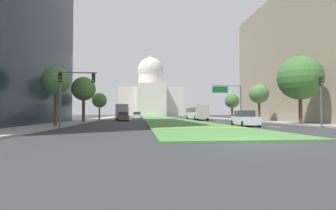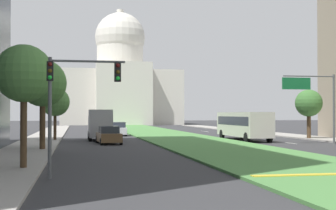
# 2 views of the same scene
# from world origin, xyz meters

# --- Properties ---
(ground_plane) EXTENTS (267.42, 267.42, 0.00)m
(ground_plane) POSITION_xyz_m (0.00, 60.78, 0.00)
(ground_plane) COLOR #333335
(grass_median) EXTENTS (8.88, 109.40, 0.14)m
(grass_median) POSITION_xyz_m (0.00, 54.70, 0.07)
(grass_median) COLOR #4C8442
(grass_median) RESTS_ON ground_plane
(lane_dashes_right) EXTENTS (0.16, 55.06, 0.01)m
(lane_dashes_right) POSITION_xyz_m (8.67, 43.13, 0.00)
(lane_dashes_right) COLOR silver
(lane_dashes_right) RESTS_ON ground_plane
(sidewalk_left) EXTENTS (4.00, 109.40, 0.15)m
(sidewalk_left) POSITION_xyz_m (-14.89, 48.62, 0.07)
(sidewalk_left) COLOR #9E9991
(sidewalk_left) RESTS_ON ground_plane
(sidewalk_right) EXTENTS (4.00, 109.40, 0.15)m
(sidewalk_right) POSITION_xyz_m (14.89, 48.62, 0.07)
(sidewalk_right) COLOR #9E9991
(sidewalk_right) RESTS_ON ground_plane
(capitol_building) EXTENTS (30.83, 23.43, 30.65)m
(capitol_building) POSITION_xyz_m (0.00, 120.78, 10.93)
(capitol_building) COLOR silver
(capitol_building) RESTS_ON ground_plane
(traffic_light_near_left) EXTENTS (3.34, 0.35, 5.20)m
(traffic_light_near_left) POSITION_xyz_m (-11.54, 12.05, 3.80)
(traffic_light_near_left) COLOR #515456
(traffic_light_near_left) RESTS_ON ground_plane
(overhead_guide_sign) EXTENTS (5.30, 0.20, 6.50)m
(overhead_guide_sign) POSITION_xyz_m (10.65, 33.25, 4.63)
(overhead_guide_sign) COLOR #515456
(overhead_guide_sign) RESTS_ON ground_plane
(street_tree_left_near) EXTENTS (2.86, 2.86, 6.19)m
(street_tree_left_near) POSITION_xyz_m (-13.82, 15.52, 4.71)
(street_tree_left_near) COLOR #4C3823
(street_tree_left_near) RESTS_ON ground_plane
(street_tree_left_mid) EXTENTS (3.57, 3.57, 6.88)m
(street_tree_left_mid) POSITION_xyz_m (-13.80, 28.55, 5.04)
(street_tree_left_mid) COLOR #4C3823
(street_tree_left_mid) RESTS_ON ground_plane
(street_tree_left_far) EXTENTS (2.95, 2.95, 5.48)m
(street_tree_left_far) POSITION_xyz_m (-13.45, 41.80, 3.97)
(street_tree_left_far) COLOR #4C3823
(street_tree_left_far) RESTS_ON ground_plane
(street_tree_right_far) EXTENTS (2.94, 2.94, 5.41)m
(street_tree_right_far) POSITION_xyz_m (13.43, 40.07, 3.89)
(street_tree_right_far) COLOR #4C3823
(street_tree_right_far) RESTS_ON ground_plane
(sedan_midblock) EXTENTS (2.22, 4.60, 1.65)m
(sedan_midblock) POSITION_xyz_m (-8.37, 36.10, 0.78)
(sedan_midblock) COLOR brown
(sedan_midblock) RESTS_ON ground_plane
(sedan_distant) EXTENTS (2.10, 4.77, 1.73)m
(sedan_distant) POSITION_xyz_m (-6.05, 53.06, 0.81)
(sedan_distant) COLOR silver
(sedan_distant) RESTS_ON ground_plane
(box_truck_delivery) EXTENTS (2.40, 6.40, 3.20)m
(box_truck_delivery) POSITION_xyz_m (-8.90, 42.24, 1.68)
(box_truck_delivery) COLOR #BCBCC1
(box_truck_delivery) RESTS_ON ground_plane
(city_bus) EXTENTS (2.62, 11.00, 2.95)m
(city_bus) POSITION_xyz_m (5.96, 39.94, 1.77)
(city_bus) COLOR beige
(city_bus) RESTS_ON ground_plane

